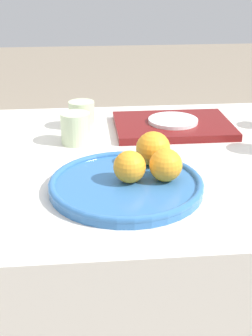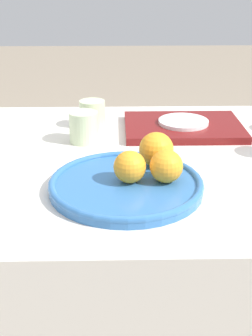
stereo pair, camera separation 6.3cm
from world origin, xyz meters
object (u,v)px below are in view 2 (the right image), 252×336
object	(u,v)px
orange_0	(156,149)
orange_1	(130,167)
fruit_platter	(126,185)
cup_2	(84,127)
orange_2	(166,166)
cup_1	(92,114)
serving_tray	(183,127)
side_plate	(183,122)

from	to	relation	value
orange_0	orange_1	world-z (taller)	orange_0
fruit_platter	cup_2	distance (m)	0.30
orange_2	cup_1	bearing A→B (deg)	112.70
serving_tray	orange_2	bearing A→B (deg)	-103.21
orange_1	cup_1	bearing A→B (deg)	103.14
orange_1	cup_1	distance (m)	0.41
orange_1	serving_tray	world-z (taller)	orange_1
orange_2	serving_tray	xyz separation A→B (m)	(0.09, 0.36, -0.04)
orange_0	cup_2	world-z (taller)	orange_0
orange_1	cup_2	bearing A→B (deg)	111.47
fruit_platter	serving_tray	world-z (taller)	fruit_platter
serving_tray	side_plate	xyz separation A→B (m)	(0.00, -0.00, 0.02)
serving_tray	cup_2	size ratio (longest dim) A/B	4.01
orange_2	orange_0	bearing A→B (deg)	99.45
orange_0	orange_2	bearing A→B (deg)	-80.55
fruit_platter	cup_1	size ratio (longest dim) A/B	4.21
side_plate	serving_tray	bearing A→B (deg)	90.00
cup_1	cup_2	bearing A→B (deg)	-97.88
fruit_platter	cup_1	xyz separation A→B (m)	(-0.09, 0.40, 0.02)
fruit_platter	serving_tray	xyz separation A→B (m)	(0.17, 0.37, -0.00)
fruit_platter	side_plate	bearing A→B (deg)	65.52
fruit_platter	side_plate	distance (m)	0.40
orange_0	orange_2	distance (m)	0.08
orange_1	serving_tray	xyz separation A→B (m)	(0.16, 0.36, -0.04)
orange_1	cup_2	world-z (taller)	orange_1
serving_tray	cup_1	size ratio (longest dim) A/B	4.26
orange_0	serving_tray	size ratio (longest dim) A/B	0.24
cup_1	cup_2	world-z (taller)	cup_2
cup_1	fruit_platter	bearing A→B (deg)	-78.04
fruit_platter	cup_2	bearing A→B (deg)	109.82
side_plate	cup_1	size ratio (longest dim) A/B	1.83
fruit_platter	orange_0	size ratio (longest dim) A/B	4.18
fruit_platter	orange_0	xyz separation A→B (m)	(0.07, 0.09, 0.04)
serving_tray	cup_1	world-z (taller)	cup_1
orange_0	orange_2	world-z (taller)	orange_0
cup_2	side_plate	bearing A→B (deg)	17.08
serving_tray	orange_1	bearing A→B (deg)	-113.72
orange_1	side_plate	size ratio (longest dim) A/B	0.48
orange_0	side_plate	xyz separation A→B (m)	(0.10, 0.28, -0.03)
cup_1	orange_2	bearing A→B (deg)	-67.30
serving_tray	cup_2	world-z (taller)	cup_2
serving_tray	orange_0	bearing A→B (deg)	-109.45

